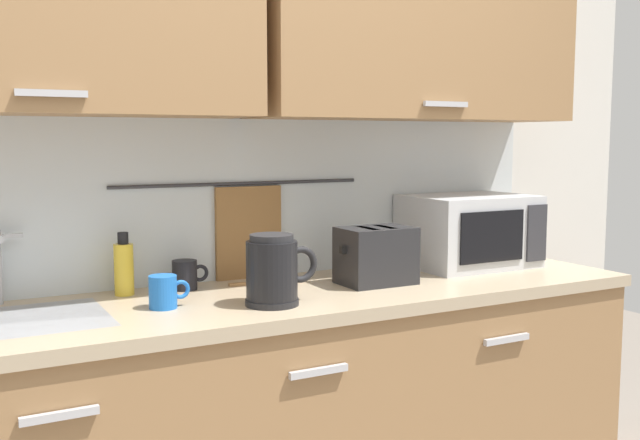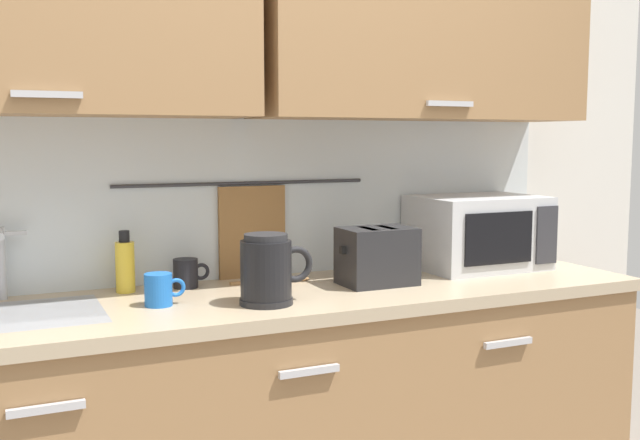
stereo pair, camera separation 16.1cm
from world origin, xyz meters
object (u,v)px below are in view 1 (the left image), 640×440
(dish_soap_bottle, at_px, (124,267))
(mug_near_sink, at_px, (186,275))
(electric_kettle, at_px, (273,271))
(mug_by_kettle, at_px, (164,292))
(wooden_spoon, at_px, (279,281))
(toaster, at_px, (376,255))
(microwave, at_px, (469,231))

(dish_soap_bottle, bearing_deg, mug_near_sink, -3.55)
(mug_near_sink, bearing_deg, electric_kettle, -64.48)
(mug_by_kettle, distance_m, wooden_spoon, 0.48)
(toaster, height_order, wooden_spoon, toaster)
(dish_soap_bottle, bearing_deg, mug_by_kettle, -76.29)
(mug_by_kettle, bearing_deg, toaster, 1.12)
(toaster, xyz_separation_m, mug_by_kettle, (-0.73, -0.01, -0.05))
(microwave, bearing_deg, electric_kettle, -165.20)
(wooden_spoon, bearing_deg, toaster, -30.82)
(electric_kettle, bearing_deg, microwave, 14.80)
(microwave, bearing_deg, mug_by_kettle, -173.63)
(wooden_spoon, bearing_deg, dish_soap_bottle, 174.03)
(electric_kettle, xyz_separation_m, dish_soap_bottle, (-0.35, 0.34, -0.01))
(mug_near_sink, distance_m, mug_by_kettle, 0.26)
(mug_near_sink, bearing_deg, mug_by_kettle, -121.44)
(electric_kettle, bearing_deg, toaster, 15.89)
(dish_soap_bottle, height_order, wooden_spoon, dish_soap_bottle)
(mug_near_sink, bearing_deg, toaster, -19.39)
(microwave, height_order, toaster, microwave)
(microwave, distance_m, wooden_spoon, 0.79)
(mug_near_sink, distance_m, wooden_spoon, 0.32)
(mug_by_kettle, bearing_deg, mug_near_sink, 58.56)
(microwave, height_order, mug_by_kettle, microwave)
(microwave, height_order, wooden_spoon, microwave)
(microwave, height_order, dish_soap_bottle, microwave)
(wooden_spoon, bearing_deg, electric_kettle, -117.67)
(microwave, bearing_deg, mug_near_sink, 175.48)
(microwave, xyz_separation_m, mug_by_kettle, (-1.22, -0.14, -0.09))
(wooden_spoon, bearing_deg, mug_near_sink, 172.54)
(electric_kettle, bearing_deg, dish_soap_bottle, 135.65)
(dish_soap_bottle, bearing_deg, wooden_spoon, -5.97)
(microwave, distance_m, electric_kettle, 0.96)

